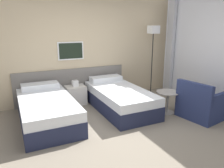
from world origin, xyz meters
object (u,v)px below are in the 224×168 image
object	(u,v)px
bed_near_door	(47,110)
nightstand	(76,95)
floor_lamp	(153,37)
armchair	(202,105)
bed_near_window	(119,98)
side_table	(168,98)

from	to	relation	value
bed_near_door	nightstand	world-z (taller)	bed_near_door
floor_lamp	armchair	bearing A→B (deg)	-90.19
bed_near_window	floor_lamp	xyz separation A→B (m)	(1.37, 0.67, 1.35)
side_table	armchair	world-z (taller)	armchair
bed_near_door	floor_lamp	distance (m)	3.36
bed_near_window	floor_lamp	bearing A→B (deg)	25.97
bed_near_window	armchair	bearing A→B (deg)	-40.91
bed_near_door	floor_lamp	xyz separation A→B (m)	(3.01, 0.67, 1.35)
floor_lamp	armchair	xyz separation A→B (m)	(-0.01, -1.84, -1.34)
bed_near_door	nightstand	bearing A→B (deg)	42.98
armchair	floor_lamp	bearing A→B (deg)	-9.68
bed_near_window	armchair	size ratio (longest dim) A/B	2.19
bed_near_window	side_table	distance (m)	1.10
bed_near_door	side_table	xyz separation A→B (m)	(2.51, -0.66, 0.09)
nightstand	floor_lamp	world-z (taller)	floor_lamp
side_table	nightstand	bearing A→B (deg)	139.76
nightstand	armchair	world-z (taller)	armchair
nightstand	floor_lamp	size ratio (longest dim) A/B	0.32
floor_lamp	bed_near_door	bearing A→B (deg)	-167.53
bed_near_door	side_table	world-z (taller)	bed_near_door
nightstand	armchair	distance (m)	2.92
floor_lamp	side_table	world-z (taller)	floor_lamp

